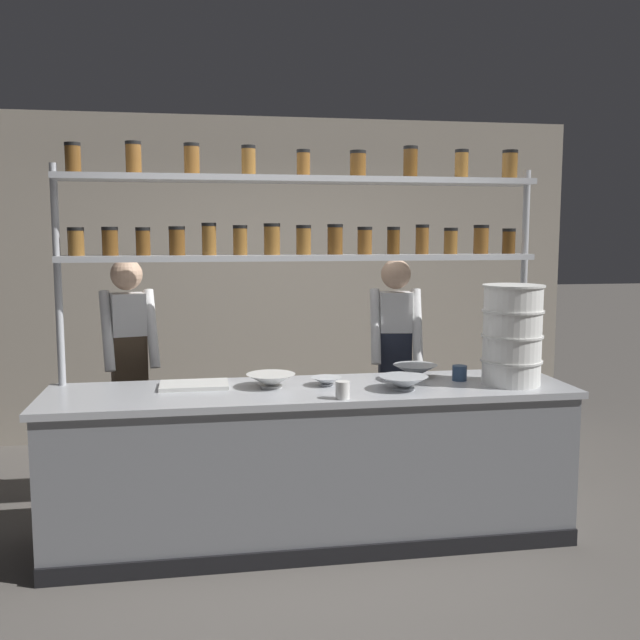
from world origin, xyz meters
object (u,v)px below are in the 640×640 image
at_px(spice_shelf_unit, 303,227).
at_px(container_stack, 512,335).
at_px(cutting_board, 194,385).
at_px(prep_bowl_center_back, 271,381).
at_px(serving_cup_front, 343,390).
at_px(chef_center, 395,358).
at_px(chef_left, 129,363).
at_px(prep_bowl_center_front, 415,371).
at_px(prep_bowl_near_left, 403,383).
at_px(serving_cup_by_board, 460,373).
at_px(prep_bowl_near_right, 326,381).

xyz_separation_m(spice_shelf_unit, container_stack, (1.20, -0.43, -0.64)).
xyz_separation_m(cutting_board, prep_bowl_center_back, (0.45, -0.08, 0.03)).
bearing_deg(prep_bowl_center_back, serving_cup_front, -45.58).
bearing_deg(prep_bowl_center_back, chef_center, 35.96).
xyz_separation_m(spice_shelf_unit, chef_center, (0.72, 0.42, -0.92)).
height_order(chef_left, prep_bowl_center_front, chef_left).
height_order(chef_left, prep_bowl_near_left, chef_left).
distance_m(cutting_board, prep_bowl_center_back, 0.46).
bearing_deg(prep_bowl_near_left, spice_shelf_unit, 138.28).
bearing_deg(serving_cup_by_board, prep_bowl_center_back, 179.98).
xyz_separation_m(chef_left, cutting_board, (0.43, -0.67, -0.02)).
bearing_deg(prep_bowl_center_back, serving_cup_by_board, -0.02).
relative_size(prep_bowl_center_front, serving_cup_by_board, 3.01).
height_order(cutting_board, prep_bowl_center_front, prep_bowl_center_front).
xyz_separation_m(prep_bowl_center_front, prep_bowl_near_right, (-0.60, -0.16, -0.01)).
height_order(chef_center, container_stack, chef_center).
bearing_deg(prep_bowl_center_back, spice_shelf_unit, 49.27).
bearing_deg(container_stack, spice_shelf_unit, 160.32).
height_order(chef_center, prep_bowl_center_back, chef_center).
relative_size(prep_bowl_center_front, prep_bowl_center_back, 0.97).
distance_m(prep_bowl_near_right, serving_cup_by_board, 0.84).
distance_m(chef_center, prep_bowl_center_back, 1.17).
bearing_deg(prep_bowl_center_front, chef_left, 161.92).
distance_m(spice_shelf_unit, cutting_board, 1.17).
distance_m(chef_left, serving_cup_by_board, 2.18).
height_order(chef_left, container_stack, chef_left).
bearing_deg(chef_left, prep_bowl_near_right, -46.45).
bearing_deg(serving_cup_by_board, prep_bowl_near_right, -179.67).
distance_m(prep_bowl_center_front, serving_cup_by_board, 0.28).
bearing_deg(spice_shelf_unit, prep_bowl_center_front, -9.15).
distance_m(chef_center, prep_bowl_center_front, 0.53).
relative_size(spice_shelf_unit, prep_bowl_center_front, 10.56).
height_order(spice_shelf_unit, prep_bowl_center_front, spice_shelf_unit).
distance_m(chef_center, container_stack, 1.01).
relative_size(spice_shelf_unit, prep_bowl_near_right, 16.18).
xyz_separation_m(spice_shelf_unit, prep_bowl_center_back, (-0.23, -0.27, -0.90)).
height_order(chef_center, serving_cup_by_board, chef_center).
bearing_deg(prep_bowl_near_right, prep_bowl_center_back, 179.11).
relative_size(cutting_board, prep_bowl_center_front, 1.42).
distance_m(cutting_board, serving_cup_front, 0.92).
relative_size(cutting_board, serving_cup_by_board, 4.28).
height_order(prep_bowl_near_left, prep_bowl_center_front, prep_bowl_near_left).
xyz_separation_m(prep_bowl_center_front, prep_bowl_center_back, (-0.93, -0.16, 0.00)).
relative_size(cutting_board, prep_bowl_near_right, 2.18).
bearing_deg(spice_shelf_unit, prep_bowl_near_right, -70.45).
relative_size(spice_shelf_unit, serving_cup_front, 30.18).
bearing_deg(prep_bowl_center_back, prep_bowl_center_front, 9.65).
relative_size(chef_left, container_stack, 2.76).
bearing_deg(chef_left, spice_shelf_unit, -37.78).
relative_size(cutting_board, prep_bowl_near_left, 1.38).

